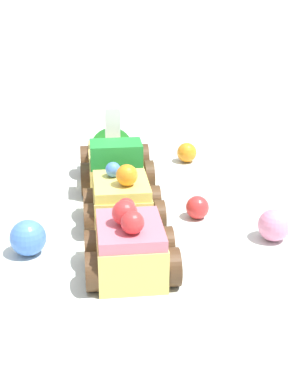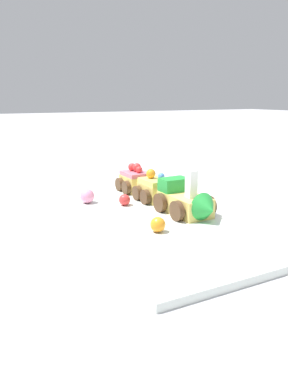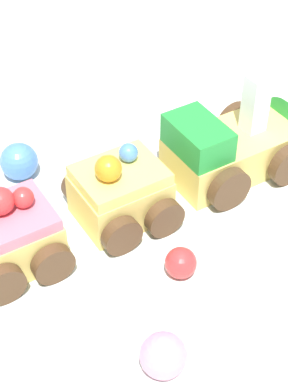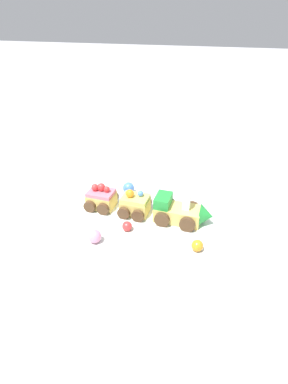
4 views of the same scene
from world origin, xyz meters
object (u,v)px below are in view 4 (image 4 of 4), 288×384
object	(u,v)px
gumball_orange	(197,246)
gumball_blue	(129,188)
cake_car_strawberry	(101,198)
gumball_pink	(95,236)
gumball_red	(127,226)
cake_car_lemon	(135,204)
cake_train_locomotive	(182,212)

from	to	relation	value
gumball_orange	gumball_blue	size ratio (longest dim) A/B	0.79
cake_car_strawberry	gumball_pink	distance (m)	0.14
cake_car_strawberry	gumball_red	world-z (taller)	cake_car_strawberry
cake_car_lemon	gumball_pink	bearing A→B (deg)	-109.25
gumball_pink	cake_car_lemon	bearing A→B (deg)	72.02
cake_train_locomotive	cake_car_lemon	xyz separation A→B (m)	(-0.12, -0.00, -0.00)
gumball_pink	cake_car_strawberry	bearing A→B (deg)	109.33
gumball_pink	gumball_orange	world-z (taller)	gumball_pink
cake_car_lemon	gumball_pink	distance (m)	0.14
cake_train_locomotive	cake_car_strawberry	distance (m)	0.21
gumball_orange	gumball_blue	world-z (taller)	gumball_blue
gumball_pink	gumball_orange	distance (m)	0.22
gumball_pink	gumball_blue	bearing A→B (deg)	91.55
gumball_red	gumball_orange	world-z (taller)	gumball_orange
cake_car_lemon	gumball_pink	xyz separation A→B (m)	(-0.04, -0.14, -0.01)
cake_car_lemon	gumball_red	size ratio (longest dim) A/B	3.20
gumball_red	gumball_blue	xyz separation A→B (m)	(-0.06, 0.16, 0.00)
gumball_orange	cake_car_strawberry	bearing A→B (deg)	161.05
gumball_red	cake_car_lemon	bearing A→B (deg)	95.76
cake_car_strawberry	gumball_red	xyz separation A→B (m)	(0.10, -0.07, -0.01)
gumball_red	gumball_blue	size ratio (longest dim) A/B	0.73
cake_car_lemon	gumball_blue	xyz separation A→B (m)	(-0.05, 0.08, -0.01)
cake_car_strawberry	gumball_orange	bearing A→B (deg)	-20.22
gumball_orange	gumball_red	bearing A→B (deg)	174.12
cake_car_strawberry	cake_car_lemon	bearing A→B (deg)	-0.15
cake_car_lemon	gumball_blue	bearing A→B (deg)	119.68
cake_train_locomotive	cake_car_strawberry	bearing A→B (deg)	179.96
cake_train_locomotive	gumball_pink	size ratio (longest dim) A/B	4.64
cake_car_strawberry	gumball_red	bearing A→B (deg)	-37.90
cake_car_strawberry	gumball_orange	size ratio (longest dim) A/B	2.95
gumball_orange	gumball_blue	bearing A→B (deg)	141.66
cake_car_strawberry	cake_train_locomotive	bearing A→B (deg)	-0.04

